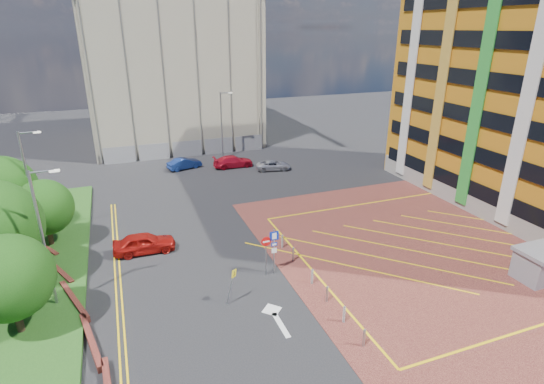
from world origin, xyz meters
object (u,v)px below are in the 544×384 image
car_red_left (144,243)px  car_blue_back (184,163)px  warning_sign (232,282)px  car_silver_back (273,165)px  car_red_back (233,161)px  tree_a (8,278)px  sign_cluster (271,247)px  lamp_left_near (44,235)px  tree_c (44,207)px  tree_d (2,190)px  lamp_left_far (29,180)px  lamp_back (222,123)px

car_red_left → car_blue_back: 19.24m
warning_sign → car_silver_back: warning_sign is taller
warning_sign → car_red_back: bearing=74.2°
tree_a → sign_cluster: (14.30, 0.98, -1.55)m
tree_a → car_silver_back: 30.83m
car_red_left → car_red_back: 20.44m
sign_cluster → car_blue_back: 24.28m
tree_a → lamp_left_near: bearing=51.7°
tree_a → car_silver_back: tree_a is taller
car_blue_back → tree_c: bearing=125.0°
tree_a → sign_cluster: size_ratio=1.69×
tree_c → car_blue_back: (12.28, 15.18, -2.56)m
tree_c → tree_d: bearing=135.0°
lamp_left_far → sign_cluster: 18.58m
tree_a → tree_d: 13.24m
tree_c → car_silver_back: (21.62, 11.26, -2.65)m
warning_sign → car_silver_back: size_ratio=0.58×
lamp_left_far → warning_sign: lamp_left_far is taller
lamp_back → sign_cluster: lamp_back is taller
lamp_left_far → lamp_left_near: bearing=-78.7°
car_red_left → tree_d: bearing=58.7°
car_silver_back → lamp_left_near: bearing=144.7°
car_red_back → lamp_back: bearing=1.7°
warning_sign → tree_c: bearing=133.3°
lamp_left_near → car_blue_back: (11.20, 23.18, -4.03)m
car_blue_back → tree_d: bearing=112.5°
sign_cluster → car_red_left: 9.59m
tree_c → sign_cluster: size_ratio=1.53×
lamp_left_near → car_silver_back: 28.46m
sign_cluster → warning_sign: sign_cluster is taller
tree_c → car_red_back: (17.67, 13.88, -2.53)m
car_red_left → sign_cluster: bearing=-126.3°
lamp_back → warning_sign: (-7.01, -29.21, -2.93)m
lamp_left_far → car_blue_back: size_ratio=2.08×
car_red_left → tree_c: bearing=65.7°
tree_d → car_red_left: (9.33, -6.12, -3.14)m
lamp_left_far → car_red_back: (18.59, 11.88, -4.00)m
warning_sign → car_red_back: 26.09m
warning_sign → car_blue_back: 26.45m
sign_cluster → tree_d: bearing=144.4°
sign_cluster → car_silver_back: 21.78m
car_blue_back → car_red_back: 5.54m
car_silver_back → warning_sign: bearing=165.4°
tree_c → car_blue_back: 19.69m
tree_c → lamp_left_near: (1.08, -8.00, 1.47)m
sign_cluster → car_red_back: sign_cluster is taller
warning_sign → car_red_back: size_ratio=0.49×
lamp_left_far → lamp_back: (18.50, 16.00, -0.30)m
car_blue_back → car_red_back: bearing=-119.5°
tree_c → tree_a: bearing=-92.9°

